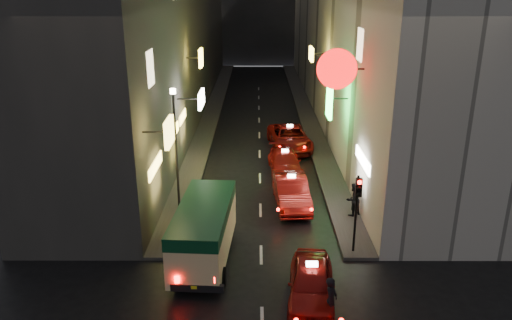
{
  "coord_description": "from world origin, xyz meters",
  "views": [
    {
      "loc": [
        -0.18,
        -10.48,
        11.11
      ],
      "look_at": [
        -0.23,
        13.0,
        2.77
      ],
      "focal_mm": 35.0,
      "sensor_mm": 36.0,
      "label": 1
    }
  ],
  "objects_px": {
    "pedestrian_crossing": "(331,297)",
    "taxi_near": "(311,280)",
    "minibus": "(204,226)",
    "traffic_light": "(358,198)",
    "lamp_post": "(176,142)"
  },
  "relations": [
    {
      "from": "pedestrian_crossing",
      "to": "lamp_post",
      "type": "distance_m",
      "value": 11.45
    },
    {
      "from": "taxi_near",
      "to": "traffic_light",
      "type": "height_order",
      "value": "traffic_light"
    },
    {
      "from": "minibus",
      "to": "pedestrian_crossing",
      "type": "distance_m",
      "value": 6.28
    },
    {
      "from": "minibus",
      "to": "taxi_near",
      "type": "distance_m",
      "value": 5.12
    },
    {
      "from": "minibus",
      "to": "traffic_light",
      "type": "distance_m",
      "value": 6.49
    },
    {
      "from": "lamp_post",
      "to": "pedestrian_crossing",
      "type": "bearing_deg",
      "value": -53.79
    },
    {
      "from": "pedestrian_crossing",
      "to": "taxi_near",
      "type": "bearing_deg",
      "value": 47.46
    },
    {
      "from": "minibus",
      "to": "taxi_near",
      "type": "xyz_separation_m",
      "value": [
        4.2,
        -2.83,
        -0.76
      ]
    },
    {
      "from": "taxi_near",
      "to": "traffic_light",
      "type": "distance_m",
      "value": 4.29
    },
    {
      "from": "minibus",
      "to": "traffic_light",
      "type": "xyz_separation_m",
      "value": [
        6.38,
        0.36,
        1.1
      ]
    },
    {
      "from": "traffic_light",
      "to": "minibus",
      "type": "bearing_deg",
      "value": -176.73
    },
    {
      "from": "pedestrian_crossing",
      "to": "traffic_light",
      "type": "xyz_separation_m",
      "value": [
        1.64,
        4.44,
        1.72
      ]
    },
    {
      "from": "pedestrian_crossing",
      "to": "lamp_post",
      "type": "relative_size",
      "value": 0.31
    },
    {
      "from": "taxi_near",
      "to": "pedestrian_crossing",
      "type": "distance_m",
      "value": 1.37
    },
    {
      "from": "pedestrian_crossing",
      "to": "traffic_light",
      "type": "distance_m",
      "value": 5.03
    }
  ]
}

